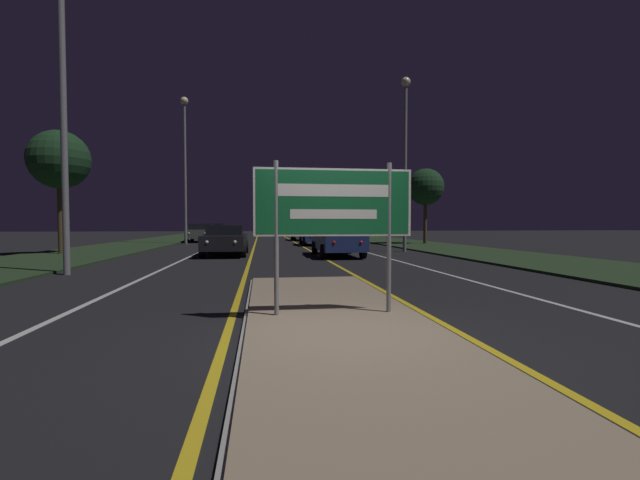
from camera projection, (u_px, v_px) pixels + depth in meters
ground_plane at (347, 338)px, 5.44m from camera, size 160.00×160.00×0.00m
median_island at (334, 317)px, 6.44m from camera, size 2.68×8.92×0.10m
verge_left at (110, 249)px, 23.94m from camera, size 5.00×100.00×0.08m
verge_right at (433, 246)px, 26.53m from camera, size 5.00×100.00×0.08m
centre_line_yellow_left at (255, 244)px, 29.98m from camera, size 0.12×70.00×0.01m
centre_line_yellow_right at (298, 244)px, 30.40m from camera, size 0.12×70.00×0.01m
lane_line_white_left at (216, 245)px, 29.62m from camera, size 0.12×70.00×0.01m
lane_line_white_right at (335, 244)px, 30.76m from camera, size 0.12×70.00×0.01m
edge_line_white_left at (171, 245)px, 29.21m from camera, size 0.10×70.00×0.01m
edge_line_white_right at (376, 244)px, 31.17m from camera, size 0.10×70.00×0.01m
highway_sign at (334, 208)px, 6.37m from camera, size 2.38×0.07×2.27m
streetlight_left_near at (62, 53)px, 11.90m from camera, size 0.49×0.49×10.12m
streetlight_left_far at (185, 149)px, 29.95m from camera, size 0.55×0.55×10.31m
streetlight_right_near at (405, 144)px, 21.97m from camera, size 0.48×0.48×8.95m
car_receding_0 at (337, 240)px, 19.14m from camera, size 1.90×4.79×1.38m
car_receding_1 at (315, 235)px, 28.84m from camera, size 1.93×4.15×1.38m
car_receding_2 at (303, 231)px, 37.39m from camera, size 1.84×4.47×1.49m
car_approaching_0 at (226, 239)px, 19.72m from camera, size 1.95×4.76×1.38m
car_approaching_1 at (201, 232)px, 33.97m from camera, size 2.01×4.39×1.45m
car_approaching_2 at (217, 230)px, 46.59m from camera, size 1.94×4.80×1.49m
roadside_palm_left at (59, 160)px, 19.54m from camera, size 2.66×2.66×5.64m
roadside_palm_right at (425, 187)px, 29.51m from camera, size 2.52×2.52×5.18m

